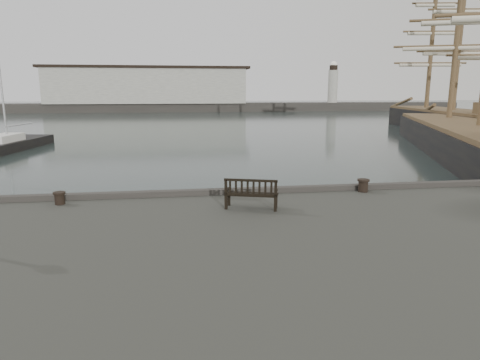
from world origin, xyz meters
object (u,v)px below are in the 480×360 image
(tall_ship_main, at_px, (477,148))
(tall_ship_far, at_px, (451,126))
(bollard_right, at_px, (363,185))
(bench, at_px, (251,199))
(bollard_left, at_px, (60,198))
(yacht_d, at_px, (12,147))

(tall_ship_main, height_order, tall_ship_far, tall_ship_main)
(bollard_right, bearing_deg, bench, -159.45)
(bollard_left, height_order, tall_ship_far, tall_ship_far)
(bollard_right, xyz_separation_m, tall_ship_far, (26.62, 34.20, -0.97))
(bollard_left, bearing_deg, bollard_right, 1.38)
(bollard_left, xyz_separation_m, bollard_right, (9.90, 0.24, 0.02))
(tall_ship_main, distance_m, tall_ship_far, 20.75)
(bench, relative_size, yacht_d, 0.13)
(bollard_right, relative_size, tall_ship_main, 0.01)
(bollard_left, relative_size, bollard_right, 0.89)
(bench, height_order, bollard_right, bench)
(bench, distance_m, tall_ship_far, 47.20)
(tall_ship_main, bearing_deg, bollard_left, -126.69)
(bench, distance_m, tall_ship_main, 27.21)
(bollard_right, height_order, tall_ship_far, tall_ship_far)
(bench, relative_size, bollard_left, 4.24)
(bollard_left, bearing_deg, bench, -13.05)
(yacht_d, xyz_separation_m, tall_ship_far, (47.03, 8.80, 0.57))
(yacht_d, height_order, tall_ship_far, tall_ship_far)
(bollard_left, xyz_separation_m, tall_ship_far, (36.51, 34.44, -0.95))
(bench, relative_size, tall_ship_main, 0.05)
(bollard_right, xyz_separation_m, yacht_d, (-20.41, 25.40, -1.54))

